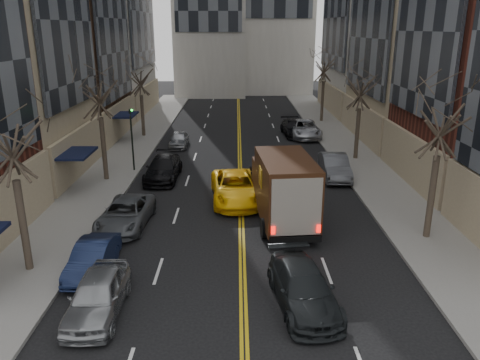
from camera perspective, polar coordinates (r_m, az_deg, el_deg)
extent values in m
cube|color=slate|center=(38.53, -13.57, 3.26)|extent=(4.00, 66.00, 0.15)
cube|color=slate|center=(38.63, 13.45, 3.31)|extent=(4.00, 66.00, 0.15)
cube|color=black|center=(29.86, -19.52, 3.07)|extent=(2.00, 3.00, 0.15)
cube|color=black|center=(30.44, -20.92, 1.13)|extent=(0.20, 3.00, 2.50)
cube|color=black|center=(42.07, -13.96, 7.71)|extent=(2.00, 3.00, 0.15)
cube|color=black|center=(42.48, -15.04, 6.28)|extent=(0.20, 3.00, 2.50)
cylinder|color=#382D23|center=(20.72, -24.91, -5.06)|extent=(0.30, 0.30, 3.83)
cylinder|color=#382D23|center=(31.40, -16.27, 3.67)|extent=(0.30, 0.30, 4.05)
cylinder|color=#382D23|center=(43.81, -11.79, 7.72)|extent=(0.30, 0.30, 3.69)
cylinder|color=#382D23|center=(23.43, 22.30, -1.94)|extent=(0.30, 0.30, 3.96)
cylinder|color=#382D23|center=(36.25, 14.09, 5.51)|extent=(0.30, 0.30, 3.78)
cylinder|color=#382D23|center=(50.64, 10.01, 9.45)|extent=(0.30, 0.30, 4.14)
cylinder|color=black|center=(32.97, -12.99, 4.38)|extent=(0.12, 0.12, 3.80)
imported|color=black|center=(32.51, -13.29, 8.40)|extent=(0.15, 0.18, 0.90)
sphere|color=#0CE526|center=(32.39, -13.06, 8.30)|extent=(0.14, 0.14, 0.14)
cube|color=black|center=(24.18, 5.23, -3.95)|extent=(2.84, 6.77, 0.31)
cube|color=black|center=(26.06, 4.33, 0.14)|extent=(2.57, 1.96, 2.16)
cube|color=black|center=(23.13, 5.59, -1.04)|extent=(2.91, 5.25, 3.09)
cube|color=black|center=(21.33, 6.79, -7.13)|extent=(2.38, 0.39, 0.31)
cube|color=red|center=(20.93, 4.07, -6.16)|extent=(0.19, 0.08, 0.36)
cube|color=red|center=(21.35, 9.56, -5.87)|extent=(0.19, 0.08, 0.36)
cube|color=gold|center=(22.78, 2.50, 0.37)|extent=(0.12, 0.93, 0.93)
cube|color=gold|center=(23.25, 8.66, 0.54)|extent=(0.12, 0.93, 0.93)
cylinder|color=black|center=(26.01, 1.72, -2.42)|extent=(0.37, 1.01, 0.99)
cylinder|color=black|center=(26.41, 6.97, -2.23)|extent=(0.37, 1.01, 0.99)
cylinder|color=black|center=(22.42, 2.97, -5.92)|extent=(0.37, 1.01, 0.99)
cylinder|color=black|center=(22.88, 9.03, -5.62)|extent=(0.37, 1.01, 0.99)
imported|color=black|center=(17.39, 7.73, -12.92)|extent=(2.61, 5.05, 1.40)
cube|color=black|center=(17.72, 7.50, -10.20)|extent=(0.13, 0.04, 0.09)
cube|color=blue|center=(17.69, 7.51, -10.25)|extent=(0.10, 0.01, 0.06)
imported|color=yellow|center=(26.99, -0.53, -0.93)|extent=(3.17, 6.04, 1.62)
imported|color=black|center=(27.72, 1.61, -0.11)|extent=(0.61, 0.78, 1.90)
imported|color=#999DA0|center=(17.51, -16.96, -13.27)|extent=(1.78, 4.31, 1.46)
imported|color=#121B39|center=(20.30, -17.52, -9.04)|extent=(1.47, 3.93, 1.28)
imported|color=#4D5055|center=(24.33, -13.78, -4.01)|extent=(2.51, 4.97, 1.35)
imported|color=black|center=(31.34, -9.33, 1.41)|extent=(2.19, 5.12, 1.47)
imported|color=#9FA2A6|center=(39.84, -7.45, 4.94)|extent=(1.52, 3.75, 1.28)
imported|color=#4E5156|center=(31.83, 11.45, 1.63)|extent=(1.79, 4.78, 1.56)
imported|color=#B2B4BA|center=(43.47, 7.86, 6.22)|extent=(2.67, 5.64, 1.55)
imported|color=black|center=(43.94, 6.61, 6.31)|extent=(2.41, 5.09, 1.43)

